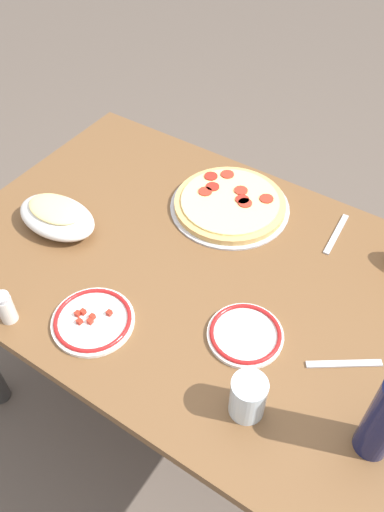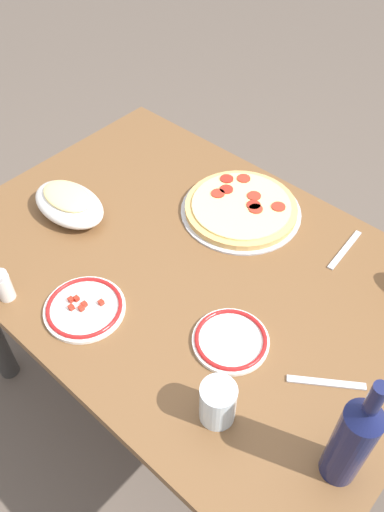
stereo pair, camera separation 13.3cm
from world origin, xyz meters
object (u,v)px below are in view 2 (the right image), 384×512
object	(u,v)px
water_glass	(218,403)
wine_bottle	(352,440)
side_plate_far	(85,308)
baked_pasta_dish	(69,203)
spice_shaker	(4,286)
pepperoni_pizza	(241,208)
dining_table	(192,292)
side_plate_near	(231,340)

from	to	relation	value
water_glass	wine_bottle	bearing A→B (deg)	-163.87
side_plate_far	baked_pasta_dish	bearing A→B (deg)	-33.69
spice_shaker	water_glass	bearing A→B (deg)	-169.40
baked_pasta_dish	pepperoni_pizza	bearing A→B (deg)	-137.32
wine_bottle	water_glass	world-z (taller)	wine_bottle
baked_pasta_dish	spice_shaker	xyz separation A→B (m)	(-0.12, 0.30, 0.00)
baked_pasta_dish	wine_bottle	xyz separation A→B (m)	(-0.95, 0.12, 0.09)
side_plate_far	dining_table	bearing A→B (deg)	-107.96
wine_bottle	spice_shaker	bearing A→B (deg)	12.25
baked_pasta_dish	side_plate_near	size ratio (longest dim) A/B	1.34
side_plate_near	baked_pasta_dish	bearing A→B (deg)	-3.02
dining_table	spice_shaker	xyz separation A→B (m)	(0.27, 0.39, 0.16)
pepperoni_pizza	wine_bottle	distance (m)	0.75
water_glass	side_plate_far	bearing A→B (deg)	1.21
water_glass	pepperoni_pizza	bearing A→B (deg)	-56.23
pepperoni_pizza	spice_shaker	size ratio (longest dim) A/B	3.98
spice_shaker	wine_bottle	bearing A→B (deg)	-167.75
water_glass	side_plate_far	xyz separation A→B (m)	(0.41, 0.01, -0.04)
side_plate_near	side_plate_far	world-z (taller)	side_plate_far
side_plate_far	side_plate_near	bearing A→B (deg)	-152.74
dining_table	side_plate_far	size ratio (longest dim) A/B	6.54
pepperoni_pizza	spice_shaker	world-z (taller)	spice_shaker
wine_bottle	spice_shaker	xyz separation A→B (m)	(0.83, 0.18, -0.09)
wine_bottle	pepperoni_pizza	bearing A→B (deg)	-37.29
pepperoni_pizza	baked_pasta_dish	size ratio (longest dim) A/B	1.44
dining_table	side_plate_far	bearing A→B (deg)	72.04
wine_bottle	side_plate_near	bearing A→B (deg)	-14.47
wine_bottle	spice_shaker	distance (m)	0.85
baked_pasta_dish	water_glass	bearing A→B (deg)	165.04
dining_table	side_plate_far	distance (m)	0.33
side_plate_near	water_glass	bearing A→B (deg)	120.08
side_plate_far	water_glass	bearing A→B (deg)	-178.79
baked_pasta_dish	spice_shaker	world-z (taller)	spice_shaker
dining_table	side_plate_near	world-z (taller)	side_plate_near
wine_bottle	side_plate_near	size ratio (longest dim) A/B	1.80
wine_bottle	side_plate_near	world-z (taller)	wine_bottle
side_plate_near	side_plate_far	size ratio (longest dim) A/B	0.90
baked_pasta_dish	side_plate_near	xyz separation A→B (m)	(-0.62, 0.03, -0.03)
pepperoni_pizza	spice_shaker	distance (m)	0.67
dining_table	water_glass	world-z (taller)	water_glass
side_plate_far	wine_bottle	bearing A→B (deg)	-173.12
wine_bottle	water_glass	xyz separation A→B (m)	(0.24, 0.07, -0.08)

